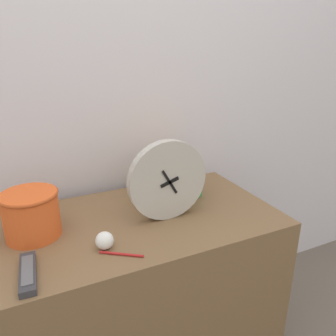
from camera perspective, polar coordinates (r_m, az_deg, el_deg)
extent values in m
cube|color=silver|center=(1.37, -16.44, 14.89)|extent=(6.00, 0.04, 2.40)
cube|color=brown|center=(1.39, -10.15, -22.92)|extent=(1.28, 0.56, 0.73)
cylinder|color=#B7B2A8|center=(1.15, -0.10, -2.16)|extent=(0.29, 0.03, 0.29)
cylinder|color=white|center=(1.14, 0.12, -2.33)|extent=(0.26, 0.01, 0.26)
cube|color=black|center=(1.13, 0.25, -2.44)|extent=(0.07, 0.01, 0.03)
cube|color=black|center=(1.13, 0.25, -2.44)|extent=(0.06, 0.01, 0.09)
cylinder|color=black|center=(1.13, 0.25, -2.44)|extent=(0.01, 0.00, 0.01)
cube|color=green|center=(1.37, 0.02, -4.19)|extent=(0.25, 0.19, 0.04)
cube|color=yellow|center=(1.34, -0.63, -3.07)|extent=(0.18, 0.14, 0.03)
cube|color=red|center=(1.35, 0.46, -1.70)|extent=(0.21, 0.15, 0.03)
cube|color=#232328|center=(1.32, 0.46, -0.89)|extent=(0.20, 0.15, 0.03)
cube|color=orange|center=(1.33, 0.40, 0.68)|extent=(0.22, 0.20, 0.04)
cylinder|color=#E05623|center=(1.15, -22.71, -7.50)|extent=(0.17, 0.17, 0.15)
torus|color=#B3451C|center=(1.12, -23.19, -4.30)|extent=(0.18, 0.18, 0.01)
cube|color=#333338|center=(1.00, -23.21, -16.48)|extent=(0.05, 0.18, 0.02)
cube|color=#59595E|center=(1.00, -23.30, -15.95)|extent=(0.04, 0.14, 0.00)
sphere|color=white|center=(1.04, -11.00, -12.30)|extent=(0.06, 0.06, 0.06)
cylinder|color=#B21E1E|center=(1.02, -8.11, -14.62)|extent=(0.12, 0.08, 0.01)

